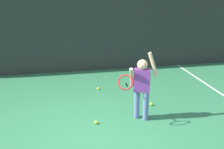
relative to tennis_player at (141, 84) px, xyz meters
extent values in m
plane|color=#2D7247|center=(-1.01, -0.56, -0.73)|extent=(20.00, 20.00, 0.00)
cube|color=#282D2B|center=(-1.01, 3.48, 1.11)|extent=(11.37, 0.08, 3.67)
cylinder|color=slate|center=(-2.86, 3.54, 1.18)|extent=(0.09, 0.09, 3.82)
cylinder|color=slate|center=(0.83, 3.54, 1.18)|extent=(0.09, 0.09, 3.82)
cylinder|color=slate|center=(-0.06, 0.07, -0.44)|extent=(0.11, 0.11, 0.58)
cylinder|color=slate|center=(0.09, -0.05, -0.44)|extent=(0.11, 0.11, 0.58)
cube|color=#72338C|center=(0.02, 0.01, 0.07)|extent=(0.34, 0.27, 0.44)
sphere|color=tan|center=(0.02, 0.01, 0.38)|extent=(0.20, 0.20, 0.20)
cylinder|color=tan|center=(0.21, -0.04, 0.39)|extent=(0.22, 0.14, 0.46)
cylinder|color=tan|center=(-0.19, 0.03, 0.14)|extent=(0.17, 0.29, 0.43)
cylinder|color=black|center=(-0.30, -0.06, 0.03)|extent=(0.11, 0.23, 0.15)
torus|color=red|center=(-0.38, -0.26, 0.16)|extent=(0.32, 0.25, 0.26)
sphere|color=#CCE033|center=(0.43, 0.58, -0.69)|extent=(0.07, 0.07, 0.07)
sphere|color=#CCE033|center=(-0.89, -0.03, -0.69)|extent=(0.07, 0.07, 0.07)
sphere|color=#CCE033|center=(-0.54, 1.77, -0.69)|extent=(0.07, 0.07, 0.07)
camera|label=1|loc=(-1.67, -5.18, 1.93)|focal=48.56mm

